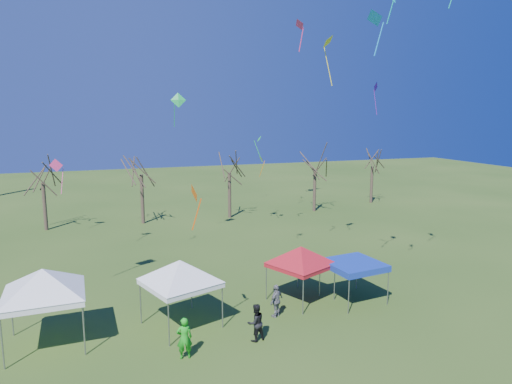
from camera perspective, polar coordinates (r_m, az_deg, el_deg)
ground at (r=22.21m, az=-1.00°, el=-17.53°), size 140.00×140.00×0.00m
tree_1 at (r=43.87m, az=-25.24°, el=3.05°), size 3.42×3.42×7.54m
tree_2 at (r=43.48m, az=-14.23°, el=4.29°), size 3.71×3.71×8.18m
tree_3 at (r=44.69m, az=-3.37°, el=4.43°), size 3.59×3.59×7.91m
tree_4 at (r=48.05m, az=7.43°, el=4.71°), size 3.58×3.58×7.89m
tree_5 at (r=54.06m, az=14.41°, el=4.68°), size 3.39×3.39×7.46m
tent_white_west at (r=22.16m, az=-25.14°, el=-9.27°), size 4.64×4.64×4.09m
tent_white_mid at (r=22.27m, az=-9.49°, el=-8.95°), size 4.09×4.09×3.83m
tent_red at (r=25.13m, az=5.63°, el=-7.24°), size 3.77×3.77×3.55m
tent_blue at (r=25.74m, az=12.12°, el=-8.94°), size 3.13×3.13×2.21m
person_green at (r=20.28m, az=-8.94°, el=-17.58°), size 0.69×0.48×1.81m
person_grey at (r=23.72m, az=2.57°, el=-13.42°), size 1.06×0.91×1.70m
person_dark at (r=21.43m, az=-0.04°, el=-16.00°), size 0.97×0.83×1.74m
kite_18 at (r=29.19m, az=5.52°, el=20.04°), size 0.62×0.85×1.96m
kite_12 at (r=46.38m, az=14.70°, el=12.52°), size 0.96×0.83×3.18m
kite_17 at (r=30.77m, az=8.94°, el=18.02°), size 1.26×1.29×3.20m
kite_19 at (r=43.53m, az=0.68°, el=4.12°), size 0.55×0.79×2.07m
kite_27 at (r=25.52m, az=14.67°, el=20.27°), size 0.90×1.12×2.37m
kite_1 at (r=19.51m, az=-7.64°, el=-0.23°), size 0.46×0.88×1.98m
kite_22 at (r=39.26m, az=0.34°, el=6.49°), size 0.74×0.80×2.34m
kite_11 at (r=35.08m, az=-9.69°, el=11.24°), size 1.18×0.70×2.57m
kite_13 at (r=41.32m, az=-23.69°, el=3.04°), size 1.18×0.84×2.97m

